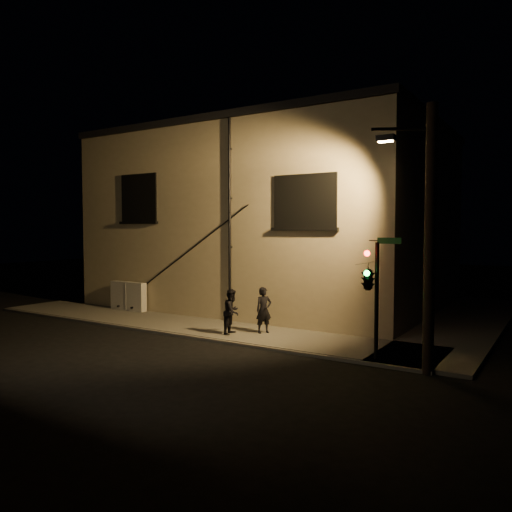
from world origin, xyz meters
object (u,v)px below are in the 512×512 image
Objects in this scene: utility_cabinet at (128,296)px; pedestrian_a at (264,310)px; streetlamp_pole at (427,232)px; traffic_signal at (369,277)px; pedestrian_b at (232,311)px.

pedestrian_a is at bearing -7.05° from utility_cabinet.
utility_cabinet is 14.83m from streetlamp_pole.
streetlamp_pole reaches higher than traffic_signal.
pedestrian_a is at bearing 161.44° from traffic_signal.
pedestrian_b is at bearing 172.70° from streetlamp_pole.
traffic_signal is (5.42, -0.77, 1.59)m from pedestrian_b.
pedestrian_a is 1.03× the size of pedestrian_b.
pedestrian_b is 5.70m from traffic_signal.
utility_cabinet is 0.28× the size of streetlamp_pole.
pedestrian_a is 0.23× the size of streetlamp_pole.
streetlamp_pole is (1.67, -0.14, 1.33)m from traffic_signal.
pedestrian_a is at bearing 165.02° from streetlamp_pole.
traffic_signal reaches higher than pedestrian_a.
streetlamp_pole reaches higher than pedestrian_b.
pedestrian_b is 7.72m from streetlamp_pole.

